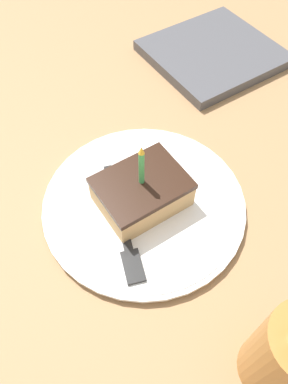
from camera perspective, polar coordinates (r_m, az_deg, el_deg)
ground_plane at (r=0.56m, az=-3.74°, el=-3.05°), size 2.40×2.40×0.04m
plate at (r=0.54m, az=-0.00°, el=-1.79°), size 0.29×0.29×0.01m
cake_slice at (r=0.51m, az=-0.35°, el=0.10°), size 0.09×0.12×0.11m
fork at (r=0.51m, az=-3.24°, el=-5.41°), size 0.18×0.08×0.00m
marble_board at (r=0.80m, az=10.46°, el=20.09°), size 0.22×0.23×0.02m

